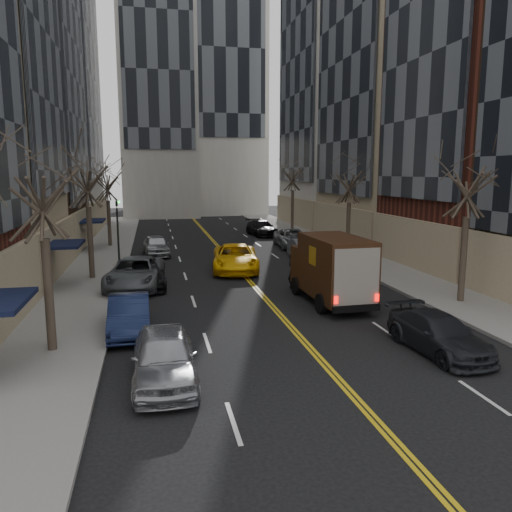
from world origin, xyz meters
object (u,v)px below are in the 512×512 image
(ups_truck, at_px, (331,269))
(taxi, at_px, (235,258))
(observer_sedan, at_px, (439,334))
(pedestrian, at_px, (293,271))

(ups_truck, xyz_separation_m, taxi, (-3.15, 8.60, -0.80))
(taxi, bearing_deg, observer_sedan, -66.14)
(ups_truck, xyz_separation_m, observer_sedan, (1.35, -6.95, -0.96))
(taxi, bearing_deg, ups_truck, -62.18)
(taxi, distance_m, pedestrian, 5.92)
(observer_sedan, relative_size, pedestrian, 2.43)
(observer_sedan, xyz_separation_m, pedestrian, (-2.34, 10.05, 0.30))
(ups_truck, relative_size, observer_sedan, 1.27)
(ups_truck, xyz_separation_m, pedestrian, (-0.99, 3.10, -0.66))
(observer_sedan, distance_m, pedestrian, 10.33)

